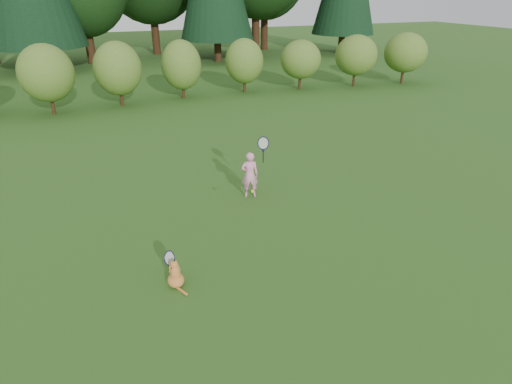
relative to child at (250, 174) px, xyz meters
name	(u,v)px	position (x,y,z in m)	size (l,w,h in m)	color
ground	(261,239)	(-0.51, -1.98, -0.62)	(100.00, 100.00, 0.00)	#244E16
shrub_row	(153,71)	(-0.51, 11.02, 0.78)	(28.00, 3.00, 2.80)	#496920
child	(250,174)	(0.00, 0.00, 0.00)	(0.69, 0.44, 1.77)	#FF98C6
cat	(175,273)	(-2.51, -2.86, -0.36)	(0.36, 0.71, 0.68)	orange
tennis_ball	(253,191)	(-0.62, -1.79, 0.42)	(0.07, 0.07, 0.07)	#CCCD18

